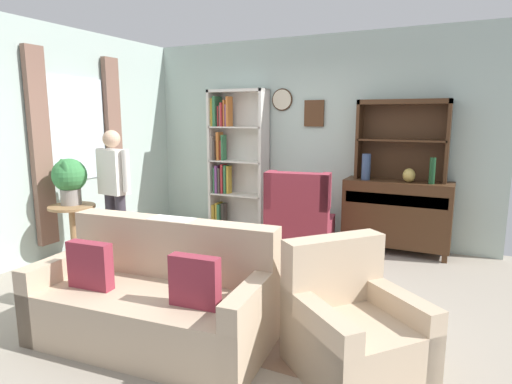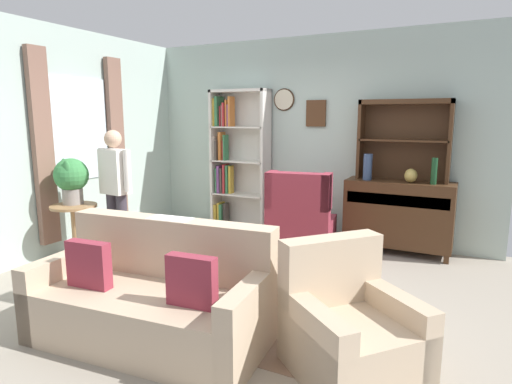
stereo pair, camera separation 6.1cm
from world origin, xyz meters
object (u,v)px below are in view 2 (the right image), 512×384
Objects in this scene: book_stack at (219,252)px; plant_stand at (75,227)px; wingback_chair at (301,223)px; person_reading at (116,186)px; bookshelf at (235,161)px; sideboard_hutch at (405,129)px; vase_round at (411,176)px; bottle_wine at (434,171)px; vase_tall at (368,167)px; coffee_table at (218,264)px; sideboard at (398,213)px; couch_floral at (153,300)px; potted_plant_large at (71,177)px; armchair_floral at (349,332)px.

plant_stand is at bearing 178.09° from book_stack.
person_reading is (-1.83, -1.28, 0.52)m from wingback_chair.
bookshelf is at bearing 67.78° from plant_stand.
sideboard_hutch is at bearing 33.85° from person_reading.
person_reading is 1.74m from book_stack.
bottle_wine reaches higher than vase_round.
sideboard_hutch is at bearing 153.04° from bottle_wine.
coffee_table is at bearing -111.93° from vase_tall.
plant_stand is (-3.31, -2.13, -0.08)m from sideboard.
bookshelf is 1.91× the size of sideboard_hutch.
plant_stand is at bearing -149.09° from vase_round.
vase_tall reaches higher than couch_floral.
sideboard_hutch is 2.04× the size of potted_plant_large.
vase_round is at bearing 175.05° from bottle_wine.
plant_stand reaches higher than coffee_table.
person_reading reaches higher than potted_plant_large.
book_stack is at bearing -63.69° from bookshelf.
vase_tall is 3.59m from potted_plant_large.
wingback_chair is at bearing 84.61° from couch_floral.
potted_plant_large reaches higher than vase_round.
bookshelf reaches higher than couch_floral.
person_reading reaches higher than book_stack.
vase_round reaches higher than coffee_table.
couch_floral reaches higher than book_stack.
sideboard_hutch is 3.34× the size of vase_tall.
armchair_floral is at bearing -87.19° from sideboard_hutch.
couch_floral is (-1.46, -3.02, -0.69)m from vase_round.
book_stack is at bearing -2.79° from potted_plant_large.
plant_stand is at bearing -147.28° from sideboard.
vase_tall is 2.38m from book_stack.
sideboard_hutch is 1.38× the size of coffee_table.
potted_plant_large is (-0.05, 0.03, 0.59)m from plant_stand.
sideboard is 1.18× the size of sideboard_hutch.
couch_floral is (-1.33, -3.20, -1.25)m from sideboard_hutch.
couch_floral is (-1.72, -3.00, -0.77)m from bottle_wine.
plant_stand is (-3.44, -2.06, -0.58)m from vase_round.
couch_floral is at bearing -37.98° from person_reading.
vase_tall reaches higher than vase_round.
armchair_floral is at bearing -89.69° from vase_round.
armchair_floral is 3.66m from potted_plant_large.
vase_round is 3.53m from person_reading.
bottle_wine is at bearing -12.89° from sideboard.
sideboard_hutch is 3.22m from armchair_floral.
couch_floral is at bearing -94.24° from coffee_table.
wingback_chair is at bearing 34.99° from person_reading.
bottle_wine is at bearing 60.23° from couch_floral.
person_reading is at bearing 167.99° from book_stack.
sideboard is at bearing 152.83° from vase_round.
sideboard_hutch is 2.86m from book_stack.
couch_floral is at bearing -119.77° from bottle_wine.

